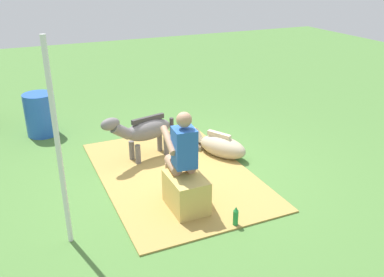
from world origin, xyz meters
TOP-DOWN VIEW (x-y plane):
  - ground_plane at (0.00, 0.00)m, footprint 24.00×24.00m
  - hay_patch at (-0.04, 0.19)m, footprint 3.37×2.22m
  - hay_bale at (-1.02, 0.41)m, footprint 0.64×0.45m
  - person_seated at (-0.86, 0.40)m, footprint 0.69×0.46m
  - pony_standing at (0.67, 0.44)m, footprint 0.53×1.33m
  - pony_lying at (0.31, -0.76)m, footprint 1.30×0.88m
  - soda_bottle at (-1.65, 0.01)m, footprint 0.07×0.07m
  - water_barrel at (2.53, 1.89)m, footprint 0.58×0.58m
  - tent_pole_left at (-1.09, 1.96)m, footprint 0.06×0.06m

SIDE VIEW (x-z plane):
  - ground_plane at x=0.00m, z-range 0.00..0.00m
  - hay_patch at x=-0.04m, z-range 0.00..0.02m
  - soda_bottle at x=-1.65m, z-range 0.00..0.28m
  - pony_lying at x=0.31m, z-range -0.02..0.40m
  - hay_bale at x=-1.02m, z-range 0.00..0.49m
  - water_barrel at x=2.53m, z-range 0.00..0.81m
  - pony_standing at x=0.67m, z-range 0.08..0.96m
  - person_seated at x=-0.86m, z-range 0.08..1.45m
  - tent_pole_left at x=-1.09m, z-range 0.00..2.44m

